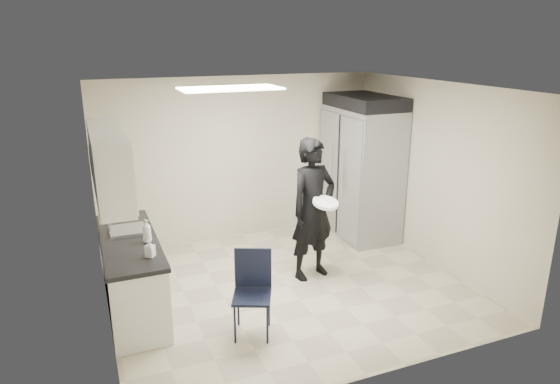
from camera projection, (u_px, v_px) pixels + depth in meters
name	position (u px, v px, depth m)	size (l,w,h in m)	color
floor	(288.00, 286.00, 6.61)	(4.50, 4.50, 0.00)	#BCB394
ceiling	(289.00, 87.00, 5.84)	(4.50, 4.50, 0.00)	silver
back_wall	(240.00, 158.00, 7.99)	(4.50, 4.50, 0.00)	#BFB69E
left_wall	(98.00, 216.00, 5.41)	(4.00, 4.00, 0.00)	#BFB69E
right_wall	(435.00, 175.00, 7.03)	(4.00, 4.00, 0.00)	#BFB69E
ceiling_panel	(230.00, 88.00, 5.98)	(1.20, 0.60, 0.02)	white
lower_counter	(132.00, 276.00, 5.96)	(0.60, 1.90, 0.86)	silver
countertop	(128.00, 241.00, 5.82)	(0.64, 1.95, 0.05)	black
sink	(128.00, 234.00, 6.06)	(0.42, 0.40, 0.14)	gray
faucet	(110.00, 225.00, 5.94)	(0.02, 0.02, 0.24)	silver
upper_cabinets	(109.00, 164.00, 5.50)	(0.35, 1.80, 0.75)	silver
towel_dispenser	(99.00, 160.00, 6.55)	(0.22, 0.30, 0.35)	black
notice_sticker_left	(99.00, 220.00, 5.53)	(0.00, 0.12, 0.07)	yellow
notice_sticker_right	(99.00, 218.00, 5.72)	(0.00, 0.12, 0.07)	yellow
commercial_fridge	(361.00, 173.00, 8.09)	(0.80, 1.35, 2.10)	gray
fridge_compressor	(365.00, 102.00, 7.74)	(0.80, 1.35, 0.20)	black
folding_chair	(252.00, 297.00, 5.42)	(0.41, 0.41, 0.92)	black
man_tuxedo	(313.00, 209.00, 6.64)	(0.71, 0.47, 1.93)	black
bucket_lid	(326.00, 203.00, 6.40)	(0.34, 0.34, 0.04)	silver
soap_bottle_a	(147.00, 231.00, 5.69)	(0.11, 0.11, 0.27)	white
soap_bottle_b	(150.00, 248.00, 5.32)	(0.09, 0.09, 0.19)	#A2A0AC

